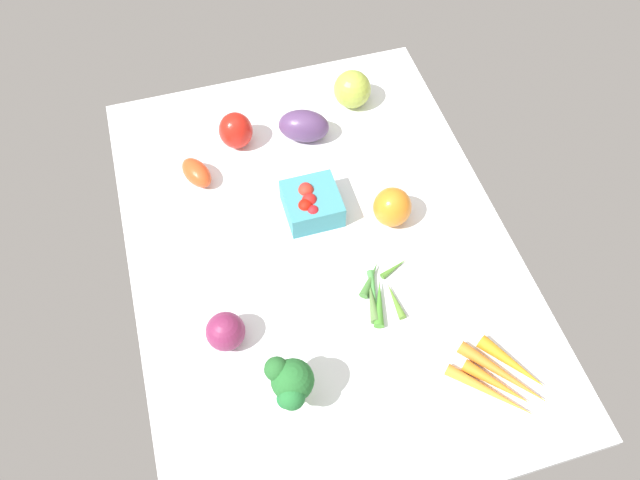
{
  "coord_description": "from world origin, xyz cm",
  "views": [
    {
      "loc": [
        64.48,
        -18.79,
        107.03
      ],
      "look_at": [
        0.0,
        0.0,
        4.0
      ],
      "focal_mm": 34.48,
      "sensor_mm": 36.0,
      "label": 1
    }
  ],
  "objects_px": {
    "roma_tomato": "(197,173)",
    "heirloom_tomato_green": "(352,89)",
    "berry_basket": "(311,203)",
    "okra_pile": "(378,293)",
    "bell_pepper_orange": "(392,207)",
    "bell_pepper_red": "(236,130)",
    "broccoli_head": "(291,384)",
    "red_onion_center": "(226,331)",
    "eggplant": "(304,126)",
    "carrot_bunch": "(502,377)"
  },
  "relations": [
    {
      "from": "red_onion_center",
      "to": "carrot_bunch",
      "type": "relative_size",
      "value": 0.42
    },
    {
      "from": "red_onion_center",
      "to": "eggplant",
      "type": "relative_size",
      "value": 0.63
    },
    {
      "from": "berry_basket",
      "to": "bell_pepper_orange",
      "type": "distance_m",
      "value": 0.17
    },
    {
      "from": "heirloom_tomato_green",
      "to": "okra_pile",
      "type": "bearing_deg",
      "value": -12.22
    },
    {
      "from": "red_onion_center",
      "to": "bell_pepper_red",
      "type": "distance_m",
      "value": 0.48
    },
    {
      "from": "berry_basket",
      "to": "bell_pepper_orange",
      "type": "bearing_deg",
      "value": 67.64
    },
    {
      "from": "bell_pepper_red",
      "to": "okra_pile",
      "type": "xyz_separation_m",
      "value": [
        0.46,
        0.18,
        -0.03
      ]
    },
    {
      "from": "roma_tomato",
      "to": "eggplant",
      "type": "bearing_deg",
      "value": -101.82
    },
    {
      "from": "roma_tomato",
      "to": "bell_pepper_red",
      "type": "distance_m",
      "value": 0.13
    },
    {
      "from": "bell_pepper_red",
      "to": "heirloom_tomato_green",
      "type": "bearing_deg",
      "value": 99.92
    },
    {
      "from": "heirloom_tomato_green",
      "to": "roma_tomato",
      "type": "bearing_deg",
      "value": -71.74
    },
    {
      "from": "roma_tomato",
      "to": "bell_pepper_red",
      "type": "xyz_separation_m",
      "value": [
        -0.08,
        0.1,
        0.02
      ]
    },
    {
      "from": "okra_pile",
      "to": "bell_pepper_orange",
      "type": "distance_m",
      "value": 0.19
    },
    {
      "from": "heirloom_tomato_green",
      "to": "bell_pepper_orange",
      "type": "distance_m",
      "value": 0.35
    },
    {
      "from": "berry_basket",
      "to": "heirloom_tomato_green",
      "type": "height_order",
      "value": "heirloom_tomato_green"
    },
    {
      "from": "carrot_bunch",
      "to": "bell_pepper_orange",
      "type": "bearing_deg",
      "value": -169.73
    },
    {
      "from": "okra_pile",
      "to": "carrot_bunch",
      "type": "bearing_deg",
      "value": 34.85
    },
    {
      "from": "broccoli_head",
      "to": "carrot_bunch",
      "type": "height_order",
      "value": "broccoli_head"
    },
    {
      "from": "red_onion_center",
      "to": "eggplant",
      "type": "xyz_separation_m",
      "value": [
        -0.44,
        0.27,
        0.0
      ]
    },
    {
      "from": "roma_tomato",
      "to": "heirloom_tomato_green",
      "type": "bearing_deg",
      "value": -95.95
    },
    {
      "from": "okra_pile",
      "to": "broccoli_head",
      "type": "bearing_deg",
      "value": -54.55
    },
    {
      "from": "bell_pepper_red",
      "to": "bell_pepper_orange",
      "type": "xyz_separation_m",
      "value": [
        0.3,
        0.26,
        -0.0
      ]
    },
    {
      "from": "berry_basket",
      "to": "okra_pile",
      "type": "distance_m",
      "value": 0.24
    },
    {
      "from": "berry_basket",
      "to": "okra_pile",
      "type": "relative_size",
      "value": 0.79
    },
    {
      "from": "bell_pepper_red",
      "to": "bell_pepper_orange",
      "type": "relative_size",
      "value": 1.0
    },
    {
      "from": "bell_pepper_orange",
      "to": "bell_pepper_red",
      "type": "bearing_deg",
      "value": -138.41
    },
    {
      "from": "carrot_bunch",
      "to": "heirloom_tomato_green",
      "type": "xyz_separation_m",
      "value": [
        -0.73,
        -0.04,
        0.03
      ]
    },
    {
      "from": "roma_tomato",
      "to": "berry_basket",
      "type": "relative_size",
      "value": 0.76
    },
    {
      "from": "heirloom_tomato_green",
      "to": "berry_basket",
      "type": "bearing_deg",
      "value": -32.42
    },
    {
      "from": "roma_tomato",
      "to": "carrot_bunch",
      "type": "relative_size",
      "value": 0.5
    },
    {
      "from": "broccoli_head",
      "to": "heirloom_tomato_green",
      "type": "xyz_separation_m",
      "value": [
        -0.66,
        0.32,
        -0.03
      ]
    },
    {
      "from": "broccoli_head",
      "to": "okra_pile",
      "type": "xyz_separation_m",
      "value": [
        -0.15,
        0.21,
        -0.06
      ]
    },
    {
      "from": "broccoli_head",
      "to": "red_onion_center",
      "type": "bearing_deg",
      "value": -148.6
    },
    {
      "from": "red_onion_center",
      "to": "okra_pile",
      "type": "xyz_separation_m",
      "value": [
        -0.01,
        0.3,
        -0.03
      ]
    },
    {
      "from": "red_onion_center",
      "to": "eggplant",
      "type": "distance_m",
      "value": 0.52
    },
    {
      "from": "berry_basket",
      "to": "carrot_bunch",
      "type": "height_order",
      "value": "berry_basket"
    },
    {
      "from": "eggplant",
      "to": "broccoli_head",
      "type": "bearing_deg",
      "value": 95.1
    },
    {
      "from": "carrot_bunch",
      "to": "eggplant",
      "type": "height_order",
      "value": "eggplant"
    },
    {
      "from": "broccoli_head",
      "to": "bell_pepper_orange",
      "type": "bearing_deg",
      "value": 136.72
    },
    {
      "from": "roma_tomato",
      "to": "okra_pile",
      "type": "xyz_separation_m",
      "value": [
        0.38,
        0.28,
        -0.02
      ]
    },
    {
      "from": "berry_basket",
      "to": "eggplant",
      "type": "distance_m",
      "value": 0.21
    },
    {
      "from": "berry_basket",
      "to": "red_onion_center",
      "type": "distance_m",
      "value": 0.33
    },
    {
      "from": "heirloom_tomato_green",
      "to": "red_onion_center",
      "type": "bearing_deg",
      "value": -38.1
    },
    {
      "from": "carrot_bunch",
      "to": "roma_tomato",
      "type": "bearing_deg",
      "value": -143.97
    },
    {
      "from": "broccoli_head",
      "to": "eggplant",
      "type": "distance_m",
      "value": 0.61
    },
    {
      "from": "heirloom_tomato_green",
      "to": "broccoli_head",
      "type": "bearing_deg",
      "value": -25.97
    },
    {
      "from": "berry_basket",
      "to": "bell_pepper_red",
      "type": "height_order",
      "value": "bell_pepper_red"
    },
    {
      "from": "bell_pepper_orange",
      "to": "eggplant",
      "type": "bearing_deg",
      "value": -157.64
    },
    {
      "from": "red_onion_center",
      "to": "heirloom_tomato_green",
      "type": "height_order",
      "value": "heirloom_tomato_green"
    },
    {
      "from": "bell_pepper_red",
      "to": "okra_pile",
      "type": "height_order",
      "value": "bell_pepper_red"
    }
  ]
}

